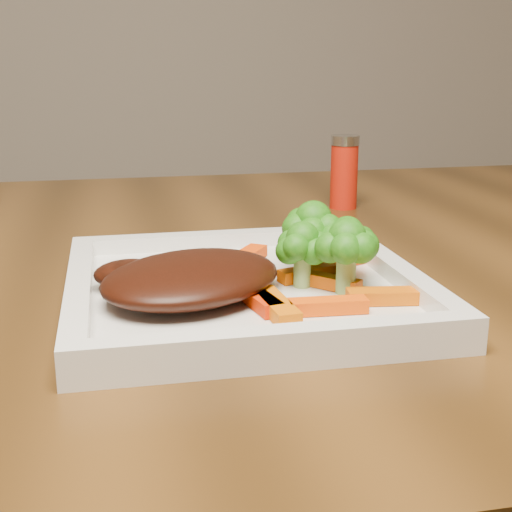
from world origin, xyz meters
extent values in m
cube|color=white|center=(-0.04, -0.16, 0.76)|extent=(0.27, 0.27, 0.01)
ellipsoid|color=black|center=(-0.09, -0.17, 0.78)|extent=(0.19, 0.18, 0.03)
cube|color=#EF4A03|center=(0.00, -0.23, 0.77)|extent=(0.06, 0.02, 0.01)
cube|color=#CB5503|center=(0.05, -0.22, 0.77)|extent=(0.06, 0.03, 0.01)
cube|color=#D86103|center=(-0.03, -0.22, 0.77)|extent=(0.02, 0.07, 0.01)
cube|color=#E23D03|center=(0.05, -0.12, 0.77)|extent=(0.05, 0.03, 0.01)
cube|color=#EE3F03|center=(-0.03, -0.09, 0.77)|extent=(0.05, 0.06, 0.01)
cube|color=#E45503|center=(0.02, -0.17, 0.77)|extent=(0.04, 0.04, 0.01)
cube|color=#FA5F04|center=(0.01, -0.15, 0.77)|extent=(0.05, 0.03, 0.01)
cylinder|color=red|center=(0.15, 0.17, 0.80)|extent=(0.04, 0.04, 0.09)
cube|color=red|center=(-0.04, -0.20, 0.77)|extent=(0.03, 0.06, 0.01)
camera|label=1|loc=(-0.14, -0.68, 0.94)|focal=50.00mm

